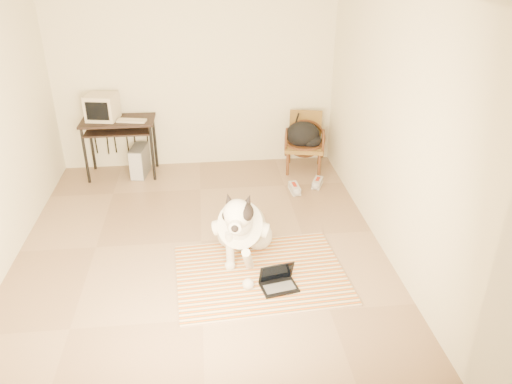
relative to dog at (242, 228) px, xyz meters
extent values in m
plane|color=#97785C|center=(-0.44, 0.36, -0.37)|extent=(4.50, 4.50, 0.00)
plane|color=beige|center=(-0.44, 2.61, 0.98)|extent=(4.50, 0.00, 4.50)
plane|color=beige|center=(-0.44, -1.89, 0.98)|extent=(4.50, 0.00, 4.50)
plane|color=beige|center=(1.56, 0.36, 0.98)|extent=(0.00, 4.50, 4.50)
cube|color=#D15D19|center=(0.19, -0.86, -0.36)|extent=(1.71, 0.37, 0.02)
cube|color=#2B6934|center=(0.17, -0.60, -0.36)|extent=(1.71, 0.37, 0.02)
cube|color=#644380|center=(0.15, -0.34, -0.36)|extent=(1.71, 0.37, 0.02)
cube|color=gold|center=(0.14, -0.08, -0.36)|extent=(1.71, 0.37, 0.02)
cube|color=beige|center=(0.12, 0.17, -0.36)|extent=(1.71, 0.37, 0.02)
sphere|color=beige|center=(-0.11, 0.22, -0.21)|extent=(0.31, 0.31, 0.31)
sphere|color=beige|center=(0.19, 0.16, -0.21)|extent=(0.31, 0.31, 0.31)
ellipsoid|color=beige|center=(0.04, 0.18, -0.18)|extent=(0.39, 0.35, 0.32)
ellipsoid|color=beige|center=(0.00, -0.01, 0.03)|extent=(0.53, 0.78, 0.68)
cylinder|color=silver|center=(0.00, 0.00, 0.03)|extent=(0.58, 0.69, 0.62)
sphere|color=beige|center=(-0.05, -0.21, 0.18)|extent=(0.26, 0.26, 0.26)
sphere|color=beige|center=(-0.07, -0.30, 0.34)|extent=(0.29, 0.29, 0.29)
ellipsoid|color=black|center=(-0.02, -0.31, 0.36)|extent=(0.22, 0.25, 0.21)
cylinder|color=beige|center=(-0.09, -0.43, 0.30)|extent=(0.15, 0.17, 0.12)
sphere|color=black|center=(-0.11, -0.51, 0.30)|extent=(0.07, 0.07, 0.07)
cone|color=black|center=(-0.15, -0.22, 0.46)|extent=(0.15, 0.17, 0.18)
cone|color=black|center=(0.04, -0.26, 0.46)|extent=(0.15, 0.16, 0.18)
torus|color=silver|center=(-0.05, -0.22, 0.23)|extent=(0.28, 0.18, 0.23)
cylinder|color=beige|center=(-0.15, -0.20, -0.13)|extent=(0.11, 0.14, 0.43)
cylinder|color=beige|center=(0.02, -0.36, -0.16)|extent=(0.17, 0.40, 0.44)
sphere|color=beige|center=(-0.15, -0.22, -0.32)|extent=(0.11, 0.11, 0.11)
sphere|color=beige|center=(0.01, -0.56, -0.31)|extent=(0.12, 0.12, 0.12)
cone|color=black|center=(0.07, 0.45, -0.31)|extent=(0.12, 0.44, 0.11)
cube|color=black|center=(0.31, -0.61, -0.34)|extent=(0.39, 0.31, 0.02)
cube|color=#525255|center=(0.31, -0.62, -0.33)|extent=(0.32, 0.20, 0.00)
cube|color=black|center=(0.29, -0.52, -0.22)|extent=(0.36, 0.15, 0.23)
cube|color=black|center=(0.29, -0.53, -0.21)|extent=(0.31, 0.13, 0.20)
cube|color=black|center=(-1.54, 2.30, 0.45)|extent=(1.00, 0.56, 0.03)
cube|color=black|center=(-1.54, 2.25, 0.32)|extent=(0.89, 0.45, 0.02)
cylinder|color=black|center=(-2.00, 2.07, 0.03)|extent=(0.04, 0.04, 0.80)
cylinder|color=black|center=(-2.00, 2.54, 0.03)|extent=(0.04, 0.04, 0.80)
cylinder|color=black|center=(-1.09, 2.07, 0.03)|extent=(0.04, 0.04, 0.80)
cylinder|color=black|center=(-1.08, 2.54, 0.03)|extent=(0.04, 0.04, 0.80)
cube|color=beige|center=(-1.73, 2.34, 0.64)|extent=(0.46, 0.44, 0.35)
cube|color=black|center=(-1.77, 2.16, 0.64)|extent=(0.31, 0.07, 0.25)
cube|color=beige|center=(-1.34, 2.20, 0.48)|extent=(0.42, 0.23, 0.03)
cube|color=#525255|center=(-1.30, 2.27, -0.15)|extent=(0.26, 0.47, 0.43)
cube|color=#B4B4B9|center=(-1.33, 2.04, -0.15)|extent=(0.18, 0.04, 0.41)
cube|color=olive|center=(1.09, 2.19, 0.00)|extent=(0.65, 0.64, 0.06)
cylinder|color=#3D2010|center=(1.09, 2.19, 0.04)|extent=(0.51, 0.51, 0.04)
cube|color=olive|center=(1.14, 2.43, 0.26)|extent=(0.47, 0.14, 0.42)
cylinder|color=#3D2010|center=(0.82, 2.01, -0.20)|extent=(0.04, 0.04, 0.34)
cylinder|color=#3D2010|center=(0.92, 2.46, -0.20)|extent=(0.04, 0.04, 0.34)
cylinder|color=#3D2010|center=(1.26, 1.91, -0.20)|extent=(0.04, 0.04, 0.34)
cylinder|color=#3D2010|center=(1.36, 2.36, -0.20)|extent=(0.04, 0.04, 0.34)
ellipsoid|color=black|center=(1.05, 2.17, 0.20)|extent=(0.49, 0.40, 0.36)
ellipsoid|color=black|center=(1.17, 2.10, 0.12)|extent=(0.30, 0.25, 0.21)
cube|color=silver|center=(0.83, 1.48, -0.35)|extent=(0.14, 0.30, 0.03)
cube|color=gray|center=(0.83, 1.48, -0.31)|extent=(0.13, 0.29, 0.09)
cube|color=#A32715|center=(0.83, 1.48, -0.27)|extent=(0.06, 0.15, 0.02)
cube|color=silver|center=(1.18, 1.62, -0.35)|extent=(0.22, 0.30, 0.03)
cube|color=gray|center=(1.18, 1.62, -0.32)|extent=(0.21, 0.29, 0.09)
cube|color=#A32715|center=(1.18, 1.62, -0.28)|extent=(0.10, 0.14, 0.02)
camera|label=1|loc=(-0.34, -4.48, 2.71)|focal=35.00mm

